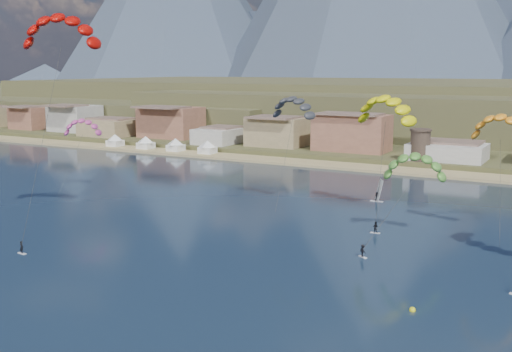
{
  "coord_description": "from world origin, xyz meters",
  "views": [
    {
      "loc": [
        45.94,
        -51.02,
        26.71
      ],
      "look_at": [
        0.0,
        32.0,
        10.0
      ],
      "focal_mm": 43.29,
      "sensor_mm": 36.0,
      "label": 1
    }
  ],
  "objects_px": {
    "kitesurfer_yellow": "(386,106)",
    "buoy": "(412,310)",
    "kitesurfer_red": "(60,26)",
    "windsurfer": "(378,195)",
    "watchtower": "(420,145)",
    "kitesurfer_green": "(415,163)"
  },
  "relations": [
    {
      "from": "kitesurfer_green",
      "to": "windsurfer",
      "type": "bearing_deg",
      "value": 120.31
    },
    {
      "from": "kitesurfer_yellow",
      "to": "buoy",
      "type": "distance_m",
      "value": 52.63
    },
    {
      "from": "buoy",
      "to": "kitesurfer_green",
      "type": "bearing_deg",
      "value": 105.22
    },
    {
      "from": "watchtower",
      "to": "windsurfer",
      "type": "bearing_deg",
      "value": -85.74
    },
    {
      "from": "kitesurfer_yellow",
      "to": "kitesurfer_green",
      "type": "xyz_separation_m",
      "value": [
        9.26,
        -13.95,
        -8.04
      ]
    },
    {
      "from": "watchtower",
      "to": "kitesurfer_green",
      "type": "distance_m",
      "value": 70.41
    },
    {
      "from": "kitesurfer_red",
      "to": "windsurfer",
      "type": "distance_m",
      "value": 67.51
    },
    {
      "from": "watchtower",
      "to": "kitesurfer_green",
      "type": "height_order",
      "value": "kitesurfer_green"
    },
    {
      "from": "kitesurfer_red",
      "to": "kitesurfer_green",
      "type": "bearing_deg",
      "value": 23.63
    },
    {
      "from": "windsurfer",
      "to": "buoy",
      "type": "xyz_separation_m",
      "value": [
        21.28,
        -53.22,
        -1.33
      ]
    },
    {
      "from": "watchtower",
      "to": "windsurfer",
      "type": "height_order",
      "value": "watchtower"
    },
    {
      "from": "kitesurfer_red",
      "to": "buoy",
      "type": "bearing_deg",
      "value": -8.11
    },
    {
      "from": "kitesurfer_yellow",
      "to": "buoy",
      "type": "height_order",
      "value": "kitesurfer_yellow"
    },
    {
      "from": "kitesurfer_yellow",
      "to": "windsurfer",
      "type": "bearing_deg",
      "value": 113.88
    },
    {
      "from": "kitesurfer_red",
      "to": "buoy",
      "type": "height_order",
      "value": "kitesurfer_red"
    },
    {
      "from": "kitesurfer_green",
      "to": "buoy",
      "type": "height_order",
      "value": "kitesurfer_green"
    },
    {
      "from": "kitesurfer_yellow",
      "to": "kitesurfer_green",
      "type": "distance_m",
      "value": 18.57
    },
    {
      "from": "kitesurfer_red",
      "to": "windsurfer",
      "type": "xyz_separation_m",
      "value": [
        39.45,
        44.57,
        -31.85
      ]
    },
    {
      "from": "windsurfer",
      "to": "buoy",
      "type": "height_order",
      "value": "windsurfer"
    },
    {
      "from": "kitesurfer_yellow",
      "to": "kitesurfer_green",
      "type": "relative_size",
      "value": 1.34
    },
    {
      "from": "watchtower",
      "to": "kitesurfer_red",
      "type": "distance_m",
      "value": 101.6
    },
    {
      "from": "kitesurfer_green",
      "to": "buoy",
      "type": "relative_size",
      "value": 26.3
    }
  ]
}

